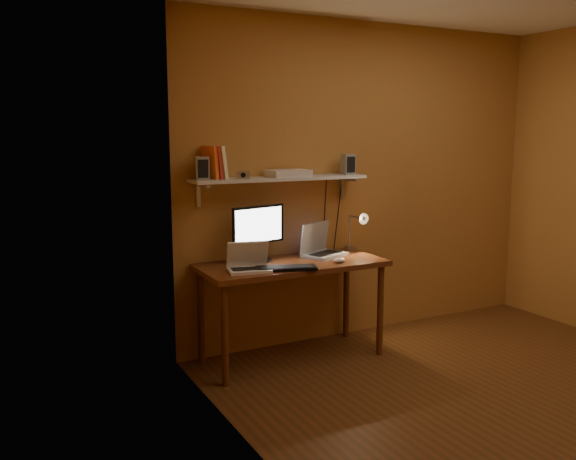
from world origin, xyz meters
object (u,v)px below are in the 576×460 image
speaker_left (202,168)px  router (288,173)px  speaker_right (348,164)px  desk_lamp (357,226)px  desk (292,274)px  wall_shelf (280,179)px  shelf_camera (243,175)px  laptop (320,247)px  keyboard (286,268)px  monitor (259,230)px  netbook (249,263)px  mouse (339,260)px

speaker_left → router: speaker_left is taller
speaker_right → desk_lamp: bearing=-44.2°
desk → wall_shelf: size_ratio=1.00×
shelf_camera → desk_lamp: bearing=-0.1°
laptop → speaker_left: 1.14m
keyboard → desk_lamp: desk_lamp is taller
desk → monitor: bearing=142.1°
desk → router: router is taller
monitor → laptop: 0.55m
netbook → wall_shelf: bearing=49.1°
desk → shelf_camera: 0.82m
laptop → shelf_camera: size_ratio=3.95×
speaker_right → router: bearing=-175.8°
desk → shelf_camera: bearing=159.1°
desk → wall_shelf: 0.72m
laptop → desk_lamp: (0.34, -0.01, 0.14)m
keyboard → speaker_left: 0.92m
desk → keyboard: bearing=-127.3°
shelf_camera → keyboard: bearing=-60.6°
desk_lamp → speaker_left: size_ratio=2.28×
desk → monitor: 0.41m
desk_lamp → shelf_camera: shelf_camera is taller
speaker_right → shelf_camera: bearing=-173.1°
monitor → speaker_left: size_ratio=2.78×
laptop → keyboard: (-0.47, -0.34, -0.06)m
mouse → speaker_right: 0.83m
monitor → netbook: size_ratio=1.39×
router → shelf_camera: bearing=-172.7°
desk → netbook: (-0.40, -0.10, 0.14)m
desk → mouse: 0.37m
mouse → shelf_camera: bearing=150.0°
speaker_left → monitor: bearing=9.4°
wall_shelf → speaker_right: speaker_right is taller
laptop → keyboard: size_ratio=0.95×
laptop → monitor: bearing=154.0°
monitor → netbook: bearing=-140.4°
wall_shelf → shelf_camera: bearing=-168.9°
desk → keyboard: 0.27m
wall_shelf → netbook: bearing=-143.5°
desk_lamp → router: (-0.60, 0.05, 0.44)m
netbook → mouse: 0.71m
speaker_left → keyboard: bearing=-26.2°
speaker_right → router: size_ratio=0.51×
speaker_left → speaker_right: speaker_left is taller
laptop → speaker_right: speaker_right is taller
wall_shelf → desk_lamp: wall_shelf is taller
mouse → shelf_camera: shelf_camera is taller
mouse → shelf_camera: 0.95m
speaker_right → mouse: bearing=-126.5°
laptop → shelf_camera: 0.88m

